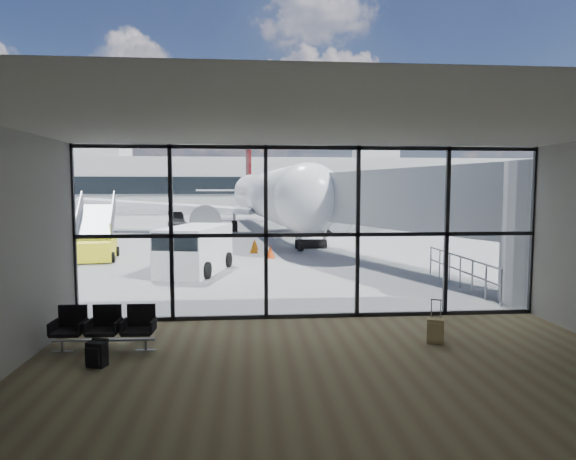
{
  "coord_description": "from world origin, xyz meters",
  "views": [
    {
      "loc": [
        -1.62,
        -12.33,
        3.36
      ],
      "look_at": [
        -0.39,
        3.0,
        2.08
      ],
      "focal_mm": 30.0,
      "sensor_mm": 36.0,
      "label": 1
    }
  ],
  "objects": [
    {
      "name": "tree_4",
      "position": [
        -21.0,
        72.0,
        5.25
      ],
      "size": [
        5.61,
        5.61,
        8.07
      ],
      "color": "#382619",
      "rests_on": "ground"
    },
    {
      "name": "suitcase",
      "position": [
        2.42,
        -2.34,
        0.29
      ],
      "size": [
        0.41,
        0.35,
        0.96
      ],
      "rotation": [
        0.0,
        0.0,
        -0.39
      ],
      "color": "olive",
      "rests_on": "ground"
    },
    {
      "name": "glass_curtain_wall",
      "position": [
        0.0,
        0.0,
        2.25
      ],
      "size": [
        12.1,
        0.12,
        4.5
      ],
      "color": "white",
      "rests_on": "ground"
    },
    {
      "name": "tree_2",
      "position": [
        -33.0,
        72.0,
        5.88
      ],
      "size": [
        6.27,
        6.27,
        9.03
      ],
      "color": "#382619",
      "rests_on": "ground"
    },
    {
      "name": "belt_loader",
      "position": [
        -6.96,
        24.01,
        0.56
      ],
      "size": [
        2.06,
        3.8,
        1.66
      ],
      "rotation": [
        0.0,
        0.0,
        0.24
      ],
      "color": "black",
      "rests_on": "ground"
    },
    {
      "name": "tree_1",
      "position": [
        -39.0,
        72.0,
        5.25
      ],
      "size": [
        5.61,
        5.61,
        8.07
      ],
      "color": "#382619",
      "rests_on": "ground"
    },
    {
      "name": "seating_row",
      "position": [
        -4.66,
        -2.15,
        0.52
      ],
      "size": [
        2.1,
        0.63,
        0.93
      ],
      "rotation": [
        0.0,
        0.0,
        -0.02
      ],
      "color": "gray",
      "rests_on": "ground"
    },
    {
      "name": "mobile_stairs",
      "position": [
        -9.09,
        11.43,
        0.63
      ],
      "size": [
        2.44,
        3.96,
        2.62
      ],
      "rotation": [
        0.0,
        0.0,
        0.17
      ],
      "color": "yellow",
      "rests_on": "ground"
    },
    {
      "name": "apron_railing",
      "position": [
        5.6,
        3.5,
        0.72
      ],
      "size": [
        0.06,
        5.46,
        1.11
      ],
      "color": "gray",
      "rests_on": "ground"
    },
    {
      "name": "tree_3",
      "position": [
        -27.0,
        72.0,
        4.63
      ],
      "size": [
        4.95,
        4.95,
        7.12
      ],
      "color": "#382619",
      "rests_on": "ground"
    },
    {
      "name": "jet_bridge",
      "position": [
        4.9,
        7.07,
        2.76
      ],
      "size": [
        8.0,
        16.5,
        4.33
      ],
      "color": "#95989A",
      "rests_on": "ground"
    },
    {
      "name": "lounge_shell",
      "position": [
        0.0,
        -4.8,
        2.65
      ],
      "size": [
        12.02,
        8.01,
        4.51
      ],
      "color": "brown",
      "rests_on": "ground"
    },
    {
      "name": "traffic_cone_a",
      "position": [
        -1.33,
        14.91,
        0.29
      ],
      "size": [
        0.42,
        0.42,
        0.6
      ],
      "color": "orange",
      "rests_on": "ground"
    },
    {
      "name": "backpack",
      "position": [
        -4.53,
        -3.17,
        0.26
      ],
      "size": [
        0.41,
        0.4,
        0.53
      ],
      "rotation": [
        0.0,
        0.0,
        -0.34
      ],
      "color": "black",
      "rests_on": "ground"
    },
    {
      "name": "far_terminal",
      "position": [
        -0.59,
        61.97,
        4.21
      ],
      "size": [
        80.0,
        12.2,
        11.0
      ],
      "color": "beige",
      "rests_on": "ground"
    },
    {
      "name": "tree_5",
      "position": [
        -15.0,
        72.0,
        5.88
      ],
      "size": [
        6.27,
        6.27,
        9.03
      ],
      "color": "#382619",
      "rests_on": "ground"
    },
    {
      "name": "traffic_cone_b",
      "position": [
        -1.4,
        13.28,
        0.32
      ],
      "size": [
        0.47,
        0.47,
        0.68
      ],
      "color": "#CE690A",
      "rests_on": "ground"
    },
    {
      "name": "ground",
      "position": [
        0.0,
        40.0,
        0.0
      ],
      "size": [
        220.0,
        220.0,
        0.0
      ],
      "primitive_type": "plane",
      "color": "slate",
      "rests_on": "ground"
    },
    {
      "name": "airliner",
      "position": [
        -0.19,
        27.76,
        2.87
      ],
      "size": [
        31.51,
        36.6,
        9.43
      ],
      "rotation": [
        0.0,
        0.0,
        0.1
      ],
      "color": "silver",
      "rests_on": "ground"
    },
    {
      "name": "service_van",
      "position": [
        -3.87,
        7.32,
        0.97
      ],
      "size": [
        2.9,
        4.66,
        1.88
      ],
      "rotation": [
        0.0,
        0.0,
        -0.24
      ],
      "color": "white",
      "rests_on": "ground"
    },
    {
      "name": "traffic_cone_c",
      "position": [
        -0.61,
        11.25,
        0.31
      ],
      "size": [
        0.45,
        0.45,
        0.65
      ],
      "color": "#DA3D0B",
      "rests_on": "ground"
    }
  ]
}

